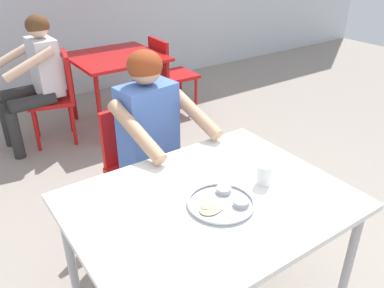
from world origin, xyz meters
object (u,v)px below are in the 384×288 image
table_foreground (209,211)px  chair_red_left (58,92)px  drinking_cup (264,174)px  thali_tray (221,202)px  chair_red_right (168,71)px  diner_foreground (157,136)px  chair_foreground (140,158)px  patron_background (35,71)px  table_background_red (116,64)px

table_foreground → chair_red_left: bearing=88.5°
drinking_cup → table_foreground: bearing=170.9°
thali_tray → chair_red_right: bearing=63.1°
diner_foreground → chair_foreground: bearing=95.5°
chair_red_right → patron_background: bearing=178.8°
diner_foreground → table_foreground: bearing=-100.7°
table_foreground → chair_red_left: size_ratio=1.42×
thali_tray → chair_foreground: size_ratio=0.36×
table_background_red → chair_red_left: 0.65m
table_foreground → patron_background: size_ratio=1.02×
thali_tray → chair_foreground: chair_foreground is taller
diner_foreground → chair_red_left: 1.76m
drinking_cup → patron_background: 2.55m
thali_tray → drinking_cup: (0.27, 0.01, 0.04)m
drinking_cup → chair_foreground: (-0.18, 0.95, -0.30)m
thali_tray → chair_red_right: size_ratio=0.36×
chair_red_left → patron_background: bearing=165.2°
drinking_cup → patron_background: (-0.38, 2.52, -0.08)m
table_foreground → chair_red_left: (0.06, 2.43, -0.18)m
chair_red_left → chair_red_right: size_ratio=1.03×
thali_tray → chair_red_left: chair_red_left is taller
table_foreground → chair_foreground: size_ratio=1.47×
table_foreground → thali_tray: (0.02, -0.06, 0.08)m
chair_red_left → diner_foreground: bearing=-87.8°
drinking_cup → thali_tray: bearing=-177.2°
table_foreground → table_background_red: table_foreground is taller
drinking_cup → patron_background: patron_background is taller
thali_tray → patron_background: size_ratio=0.25×
drinking_cup → table_background_red: drinking_cup is taller
drinking_cup → chair_foreground: 1.01m
thali_tray → drinking_cup: drinking_cup is taller
diner_foreground → table_background_red: diner_foreground is taller
table_foreground → table_background_red: bearing=74.3°
thali_tray → table_background_red: 2.62m
table_background_red → patron_background: size_ratio=0.72×
diner_foreground → patron_background: diner_foreground is taller
chair_red_left → patron_background: (-0.16, 0.04, 0.22)m
table_background_red → chair_red_right: chair_red_right is taller
diner_foreground → chair_red_right: diner_foreground is taller
chair_red_left → table_background_red: bearing=4.0°
thali_tray → chair_foreground: 1.00m
table_foreground → chair_red_right: size_ratio=1.46×
drinking_cup → patron_background: size_ratio=0.09×
chair_red_right → patron_background: size_ratio=0.70×
chair_foreground → patron_background: size_ratio=0.70×
table_background_red → chair_red_right: (0.59, -0.03, -0.17)m
table_background_red → patron_background: patron_background is taller
thali_tray → patron_background: bearing=92.6°
chair_foreground → diner_foreground: diner_foreground is taller
chair_red_left → table_foreground: bearing=-91.5°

